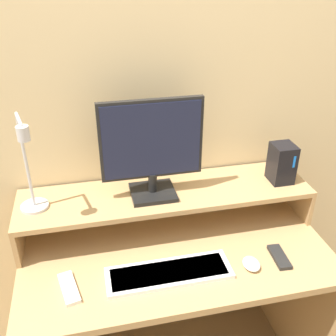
% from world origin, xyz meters
% --- Properties ---
extents(wall_back, '(6.00, 0.05, 2.50)m').
position_xyz_m(wall_back, '(0.00, 0.68, 1.25)').
color(wall_back, beige).
rests_on(wall_back, ground_plane).
extents(desk, '(1.23, 0.65, 0.77)m').
position_xyz_m(desk, '(0.00, 0.32, 0.55)').
color(desk, tan).
rests_on(desk, ground_plane).
extents(monitor_shelf, '(1.23, 0.30, 0.17)m').
position_xyz_m(monitor_shelf, '(0.00, 0.49, 0.92)').
color(monitor_shelf, tan).
rests_on(monitor_shelf, desk).
extents(monitor, '(0.41, 0.17, 0.41)m').
position_xyz_m(monitor, '(-0.06, 0.49, 1.16)').
color(monitor, black).
rests_on(monitor, monitor_shelf).
extents(desk_lamp, '(0.11, 0.20, 0.40)m').
position_xyz_m(desk_lamp, '(-0.52, 0.45, 1.11)').
color(desk_lamp, silver).
rests_on(desk_lamp, monitor_shelf).
extents(router_dock, '(0.09, 0.11, 0.17)m').
position_xyz_m(router_dock, '(0.51, 0.47, 1.03)').
color(router_dock, black).
rests_on(router_dock, monitor_shelf).
extents(keyboard, '(0.47, 0.15, 0.02)m').
position_xyz_m(keyboard, '(-0.06, 0.18, 0.78)').
color(keyboard, white).
rests_on(keyboard, desk).
extents(mouse, '(0.06, 0.08, 0.03)m').
position_xyz_m(mouse, '(0.26, 0.16, 0.79)').
color(mouse, white).
rests_on(mouse, desk).
extents(remote_control, '(0.08, 0.17, 0.02)m').
position_xyz_m(remote_control, '(-0.42, 0.19, 0.78)').
color(remote_control, white).
rests_on(remote_control, desk).
extents(remote_secondary, '(0.06, 0.14, 0.02)m').
position_xyz_m(remote_secondary, '(0.38, 0.18, 0.78)').
color(remote_secondary, black).
rests_on(remote_secondary, desk).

